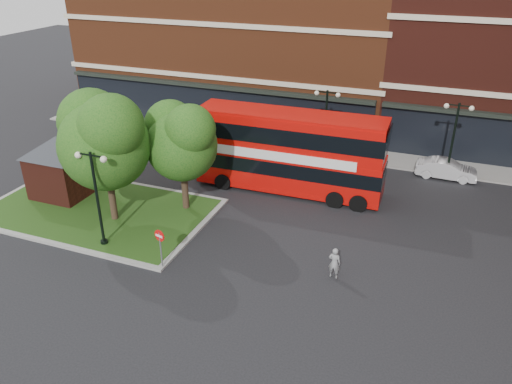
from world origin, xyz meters
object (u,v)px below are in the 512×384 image
at_px(car_silver, 215,138).
at_px(car_white, 446,169).
at_px(woman, 334,263).
at_px(bus, 290,147).

height_order(car_silver, car_white, car_silver).
bearing_deg(woman, bus, -55.41).
xyz_separation_m(car_silver, car_white, (16.11, 0.23, -0.05)).
distance_m(woman, car_white, 13.67).
xyz_separation_m(woman, car_white, (4.22, 13.00, -0.15)).
bearing_deg(woman, car_silver, -43.22).
relative_size(woman, car_silver, 0.39).
xyz_separation_m(bus, car_white, (8.85, 5.23, -2.17)).
relative_size(bus, woman, 7.34).
height_order(bus, car_silver, bus).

